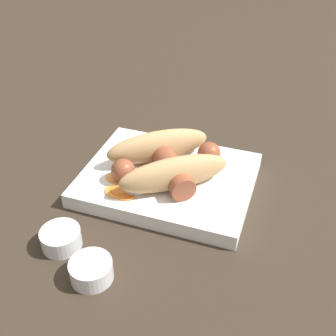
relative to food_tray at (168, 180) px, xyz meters
The scene contains 7 objects.
ground_plane 0.01m from the food_tray, ahead, with size 3.00×3.00×0.00m, color #33281E.
food_tray is the anchor object (origin of this frame).
bread_roll 0.04m from the food_tray, behind, with size 0.19×0.18×0.05m.
sausage 0.03m from the food_tray, 119.65° to the left, with size 0.14×0.13×0.04m.
pickled_veggies 0.07m from the food_tray, 133.33° to the right, with size 0.07×0.06×0.01m.
condiment_cup_near 0.18m from the food_tray, 118.91° to the right, with size 0.05×0.05×0.02m.
condiment_cup_far 0.19m from the food_tray, 98.31° to the right, with size 0.05×0.05×0.02m.
Camera 1 is at (0.16, -0.47, 0.40)m, focal length 45.00 mm.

